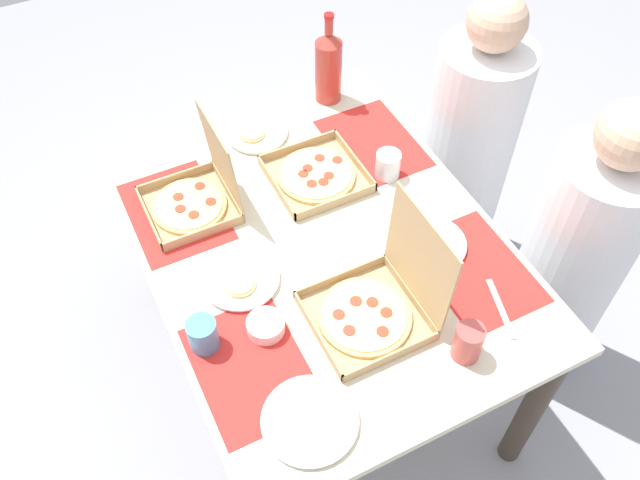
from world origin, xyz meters
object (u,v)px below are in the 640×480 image
plate_near_right (310,421)px  diner_left_seat (467,153)px  plate_far_right (428,244)px  pizza_box_corner_right (316,175)px  pizza_box_center (196,196)px  cup_clear_left (203,334)px  plate_far_left (256,133)px  condiment_bowl (266,326)px  diner_right_seat (570,264)px  cup_red (468,342)px  soda_bottle (328,66)px  pizza_box_corner_left (377,304)px  plate_middle (241,280)px  cup_dark (388,165)px

plate_near_right → diner_left_seat: bearing=127.2°
plate_far_right → pizza_box_corner_right: bearing=-156.9°
pizza_box_center → cup_clear_left: (0.45, -0.15, 0.00)m
plate_far_left → diner_left_seat: bearing=74.6°
condiment_bowl → diner_right_seat: (0.08, 1.00, -0.23)m
condiment_bowl → diner_left_seat: size_ratio=0.09×
pizza_box_center → cup_clear_left: 0.48m
pizza_box_center → plate_far_left: 0.35m
pizza_box_center → cup_red: 0.88m
diner_right_seat → soda_bottle: bearing=-152.7°
pizza_box_corner_left → plate_middle: size_ratio=1.49×
pizza_box_corner_right → diner_left_seat: size_ratio=0.24×
pizza_box_center → cup_clear_left: pizza_box_center is taller
cup_red → condiment_bowl: (-0.28, -0.42, -0.03)m
pizza_box_corner_right → diner_right_seat: diner_right_seat is taller
cup_dark → condiment_bowl: (0.35, -0.56, -0.02)m
pizza_box_corner_right → plate_near_right: 0.80m
pizza_box_center → cup_red: bearing=29.0°
plate_far_right → plate_near_right: size_ratio=0.93×
pizza_box_center → cup_dark: bearing=76.3°
pizza_box_corner_left → pizza_box_center: bearing=-153.4°
cup_dark → condiment_bowl: size_ratio=0.87×
plate_far_right → plate_near_right: same height
pizza_box_center → plate_far_right: (0.44, 0.53, -0.04)m
pizza_box_corner_right → soda_bottle: (-0.33, 0.21, 0.12)m
plate_far_right → diner_right_seat: bearing=74.8°
cup_clear_left → cup_red: bearing=61.1°
pizza_box_corner_left → plate_far_right: 0.28m
plate_far_right → cup_clear_left: bearing=-88.5°
plate_far_right → diner_left_seat: size_ratio=0.19×
pizza_box_corner_left → soda_bottle: size_ratio=0.97×
plate_far_left → plate_near_right: 1.01m
plate_middle → pizza_box_center: bearing=-178.5°
plate_near_right → cup_red: bearing=88.8°
plate_near_right → plate_far_right: bearing=121.5°
plate_near_right → cup_clear_left: 0.34m
plate_far_right → condiment_bowl: 0.52m
plate_far_left → cup_red: size_ratio=1.86×
pizza_box_corner_right → cup_red: cup_red is taller
plate_far_left → diner_left_seat: size_ratio=0.17×
pizza_box_corner_left → plate_near_right: pizza_box_corner_left is taller
condiment_bowl → diner_right_seat: size_ratio=0.08×
plate_far_left → cup_dark: cup_dark is taller
pizza_box_corner_left → cup_dark: size_ratio=3.66×
plate_near_right → plate_middle: bearing=178.9°
plate_far_left → cup_clear_left: (0.66, -0.42, 0.04)m
plate_far_right → soda_bottle: 0.73m
plate_far_right → plate_far_left: plate_far_left is taller
pizza_box_corner_right → condiment_bowl: size_ratio=2.79×
plate_middle → cup_clear_left: 0.21m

